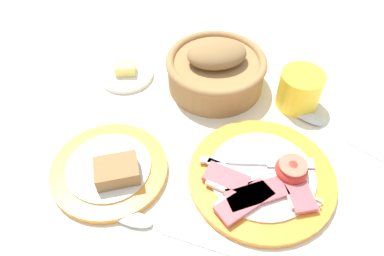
% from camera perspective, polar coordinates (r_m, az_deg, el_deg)
% --- Properties ---
extents(ground_plane, '(3.00, 3.00, 0.00)m').
position_cam_1_polar(ground_plane, '(0.61, 5.10, -8.67)').
color(ground_plane, beige).
extents(breakfast_plate, '(0.24, 0.24, 0.04)m').
position_cam_1_polar(breakfast_plate, '(0.61, 10.81, -7.40)').
color(breakfast_plate, orange).
rests_on(breakfast_plate, ground_plane).
extents(bread_plate, '(0.19, 0.19, 0.04)m').
position_cam_1_polar(bread_plate, '(0.62, -12.40, -6.40)').
color(bread_plate, orange).
rests_on(bread_plate, ground_plane).
extents(sugar_cup, '(0.08, 0.08, 0.07)m').
position_cam_1_polar(sugar_cup, '(0.73, 16.12, 5.77)').
color(sugar_cup, yellow).
rests_on(sugar_cup, ground_plane).
extents(bread_basket, '(0.19, 0.19, 0.10)m').
position_cam_1_polar(bread_basket, '(0.74, 3.67, 8.99)').
color(bread_basket, olive).
rests_on(bread_basket, ground_plane).
extents(butter_dish, '(0.11, 0.11, 0.03)m').
position_cam_1_polar(butter_dish, '(0.79, -10.00, 8.19)').
color(butter_dish, silver).
rests_on(butter_dish, ground_plane).
extents(teaspoon_by_saucer, '(0.19, 0.06, 0.01)m').
position_cam_1_polar(teaspoon_by_saucer, '(0.57, -6.81, -14.28)').
color(teaspoon_by_saucer, silver).
rests_on(teaspoon_by_saucer, ground_plane).
extents(teaspoon_near_cup, '(0.17, 0.12, 0.01)m').
position_cam_1_polar(teaspoon_near_cup, '(0.72, 18.80, 0.73)').
color(teaspoon_near_cup, silver).
rests_on(teaspoon_near_cup, ground_plane).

